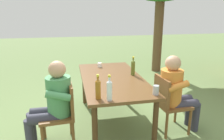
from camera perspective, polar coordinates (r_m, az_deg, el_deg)
The scene contains 12 objects.
ground_plane at distance 3.55m, azimuth 0.00°, elevation -14.09°, with size 24.00×24.00×0.00m, color #6B844C.
dining_table at distance 3.26m, azimuth 0.00°, elevation -3.52°, with size 1.84×0.93×0.78m.
chair_far_right at distance 3.21m, azimuth 15.20°, elevation -8.32°, with size 0.46×0.46×0.87m.
chair_near_right at distance 2.91m, azimuth -13.45°, elevation -10.87°, with size 0.47×0.47×0.87m.
person_in_white_shirt at distance 3.20m, azimuth 17.13°, elevation -5.32°, with size 0.47×0.61×1.18m.
person_in_plaid_shirt at distance 2.84m, azimuth -15.90°, elevation -8.00°, with size 0.47×0.61×1.18m.
bottle_amber at distance 2.43m, azimuth -3.87°, elevation -5.10°, with size 0.06×0.06×0.30m.
bottle_clear at distance 2.37m, azimuth -0.72°, elevation -5.44°, with size 0.06×0.06×0.31m.
bottle_olive at distance 3.34m, azimuth 5.81°, elevation 0.81°, with size 0.06×0.06×0.31m.
cup_steel at distance 2.62m, azimuth 12.00°, elevation -5.43°, with size 0.07×0.07×0.12m, color #B2B7BC.
cup_white at distance 3.82m, azimuth -3.44°, elevation 1.40°, with size 0.08×0.08×0.08m, color white.
backpack_by_near_side at distance 4.81m, azimuth -2.73°, elevation -3.11°, with size 0.29×0.23×0.43m.
Camera 1 is at (3.01, -0.63, 1.78)m, focal length 33.17 mm.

